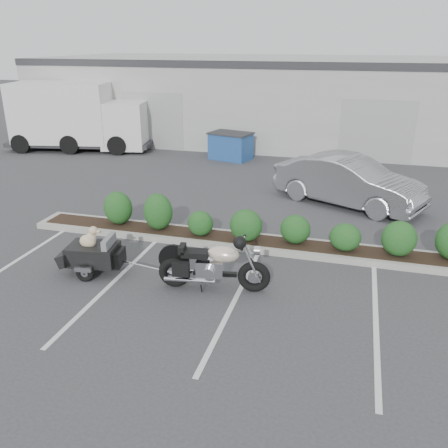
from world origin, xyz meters
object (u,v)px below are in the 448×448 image
(sedan, at_px, (348,181))
(dumpster, at_px, (231,146))
(delivery_truck, at_px, (79,118))
(pet_trailer, at_px, (93,253))
(motorcycle, at_px, (213,266))

(sedan, relative_size, dumpster, 2.31)
(dumpster, bearing_deg, delivery_truck, -165.61)
(pet_trailer, relative_size, delivery_truck, 0.27)
(motorcycle, xyz_separation_m, dumpster, (-2.62, 11.23, 0.05))
(motorcycle, height_order, dumpster, motorcycle)
(sedan, xyz_separation_m, dumpster, (-5.08, 4.89, -0.18))
(dumpster, bearing_deg, pet_trailer, -76.27)
(motorcycle, distance_m, delivery_truck, 15.02)
(pet_trailer, height_order, delivery_truck, delivery_truck)
(motorcycle, relative_size, dumpster, 1.17)
(delivery_truck, bearing_deg, pet_trailer, -68.74)
(dumpster, xyz_separation_m, delivery_truck, (-7.29, 0.03, 0.88))
(pet_trailer, distance_m, delivery_truck, 13.34)
(motorcycle, bearing_deg, sedan, 60.46)
(motorcycle, distance_m, dumpster, 11.53)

